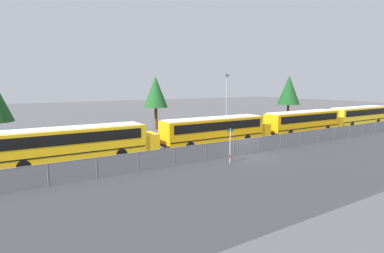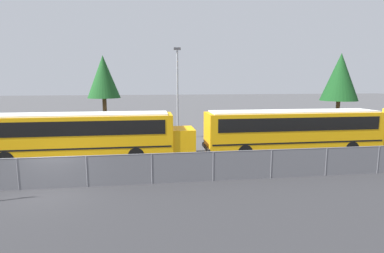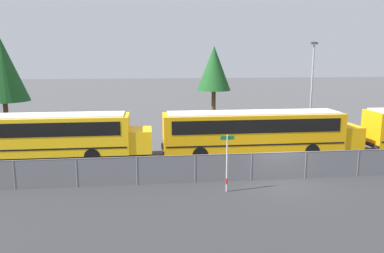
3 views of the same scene
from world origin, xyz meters
name	(u,v)px [view 1 (image 1 of 3)]	position (x,y,z in m)	size (l,w,h in m)	color
ground_plane	(246,155)	(0.00, 0.00, 0.00)	(200.00, 200.00, 0.00)	#424244
road_strip	(298,170)	(0.00, -6.00, 0.00)	(117.77, 12.00, 0.01)	#2B2B2D
fence	(246,146)	(0.00, 0.00, 0.80)	(83.84, 0.07, 1.56)	#9EA0A5
school_bus_1	(77,141)	(-14.17, 5.43, 1.83)	(13.75, 2.45, 3.07)	yellow
school_bus_2	(216,129)	(0.24, 5.07, 1.83)	(13.75, 2.45, 3.07)	orange
school_bus_3	(304,120)	(14.74, 4.90, 1.83)	(13.75, 2.45, 3.07)	orange
school_bus_4	(360,114)	(29.10, 5.41, 1.83)	(13.75, 2.45, 3.07)	yellow
street_sign	(230,145)	(-3.25, -1.56, 1.56)	(0.70, 0.09, 2.94)	#B7B7BC
light_pole	(227,101)	(7.06, 11.92, 4.36)	(0.60, 0.24, 7.95)	gray
tree_1	(289,90)	(26.16, 17.33, 5.53)	(4.13, 4.13, 8.23)	#51381E
tree_2	(156,92)	(-0.29, 19.28, 5.51)	(3.51, 3.51, 7.83)	#51381E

